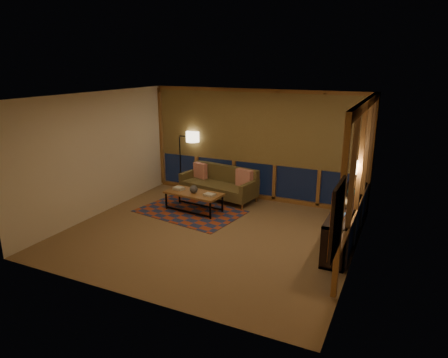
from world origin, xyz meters
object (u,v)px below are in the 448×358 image
at_px(coffee_table, 194,202).
at_px(bookshelf, 347,219).
at_px(floor_lamp, 180,160).
at_px(sofa, 218,183).

xyz_separation_m(coffee_table, bookshelf, (3.39, 0.02, 0.16)).
bearing_deg(coffee_table, bookshelf, 5.92).
relative_size(coffee_table, floor_lamp, 0.83).
bearing_deg(sofa, coffee_table, -87.20).
bearing_deg(coffee_table, sofa, 88.31).
xyz_separation_m(coffee_table, floor_lamp, (-1.13, 1.29, 0.57)).
bearing_deg(bookshelf, floor_lamp, 164.35).
xyz_separation_m(sofa, floor_lamp, (-1.26, 0.27, 0.40)).
distance_m(sofa, floor_lamp, 1.35).
bearing_deg(coffee_table, floor_lamp, 136.80).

